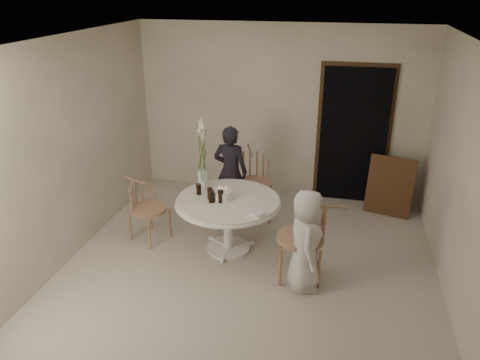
% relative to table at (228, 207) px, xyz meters
% --- Properties ---
extents(ground, '(4.50, 4.50, 0.00)m').
position_rel_table_xyz_m(ground, '(0.35, -0.25, -0.62)').
color(ground, beige).
rests_on(ground, ground).
extents(room_shell, '(4.50, 4.50, 4.50)m').
position_rel_table_xyz_m(room_shell, '(0.35, -0.25, 1.00)').
color(room_shell, silver).
rests_on(room_shell, ground).
extents(doorway, '(1.00, 0.10, 2.10)m').
position_rel_table_xyz_m(doorway, '(1.50, 1.94, 0.43)').
color(doorway, black).
rests_on(doorway, ground).
extents(door_trim, '(1.12, 0.03, 2.22)m').
position_rel_table_xyz_m(door_trim, '(1.50, 1.98, 0.49)').
color(door_trim, '#54331D').
rests_on(door_trim, ground).
extents(table, '(1.33, 1.33, 0.73)m').
position_rel_table_xyz_m(table, '(0.00, 0.00, 0.00)').
color(table, white).
rests_on(table, ground).
extents(picture_frame, '(0.70, 0.36, 0.88)m').
position_rel_table_xyz_m(picture_frame, '(2.09, 1.54, -0.17)').
color(picture_frame, '#54331D').
rests_on(picture_frame, ground).
extents(chair_far, '(0.67, 0.69, 0.98)m').
position_rel_table_xyz_m(chair_far, '(0.08, 1.09, 0.02)').
color(chair_far, '#A77A5A').
rests_on(chair_far, ground).
extents(chair_right, '(0.62, 0.58, 0.96)m').
position_rel_table_xyz_m(chair_right, '(1.09, -0.37, 0.00)').
color(chair_right, '#A77A5A').
rests_on(chair_right, ground).
extents(chair_left, '(0.60, 0.58, 0.83)m').
position_rel_table_xyz_m(chair_left, '(-1.21, 0.08, -0.08)').
color(chair_left, '#A77A5A').
rests_on(chair_left, ground).
extents(girl, '(0.53, 0.37, 1.38)m').
position_rel_table_xyz_m(girl, '(-0.21, 0.98, 0.07)').
color(girl, black).
rests_on(girl, ground).
extents(boy, '(0.47, 0.64, 1.21)m').
position_rel_table_xyz_m(boy, '(1.04, -0.59, -0.01)').
color(boy, silver).
rests_on(boy, ground).
extents(birthday_cake, '(0.25, 0.25, 0.17)m').
position_rel_table_xyz_m(birthday_cake, '(-0.07, -0.01, 0.17)').
color(birthday_cake, white).
rests_on(birthday_cake, table).
extents(cola_tumbler_a, '(0.09, 0.09, 0.15)m').
position_rel_table_xyz_m(cola_tumbler_a, '(-0.18, -0.13, 0.19)').
color(cola_tumbler_a, black).
rests_on(cola_tumbler_a, table).
extents(cola_tumbler_b, '(0.09, 0.09, 0.16)m').
position_rel_table_xyz_m(cola_tumbler_b, '(-0.07, -0.10, 0.19)').
color(cola_tumbler_b, black).
rests_on(cola_tumbler_b, table).
extents(cola_tumbler_c, '(0.07, 0.07, 0.14)m').
position_rel_table_xyz_m(cola_tumbler_c, '(-0.40, 0.06, 0.18)').
color(cola_tumbler_c, black).
rests_on(cola_tumbler_c, table).
extents(cola_tumbler_d, '(0.09, 0.09, 0.15)m').
position_rel_table_xyz_m(cola_tumbler_d, '(-0.22, -0.04, 0.19)').
color(cola_tumbler_d, black).
rests_on(cola_tumbler_d, table).
extents(plate_stack, '(0.23, 0.23, 0.04)m').
position_rel_table_xyz_m(plate_stack, '(0.44, -0.33, 0.14)').
color(plate_stack, silver).
rests_on(plate_stack, table).
extents(flower_vase, '(0.13, 0.13, 0.99)m').
position_rel_table_xyz_m(flower_vase, '(-0.41, 0.28, 0.49)').
color(flower_vase, silver).
rests_on(flower_vase, table).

